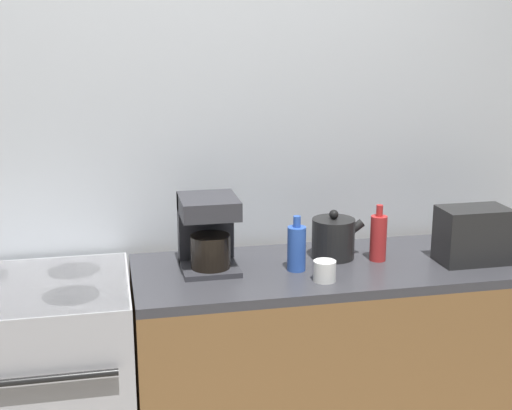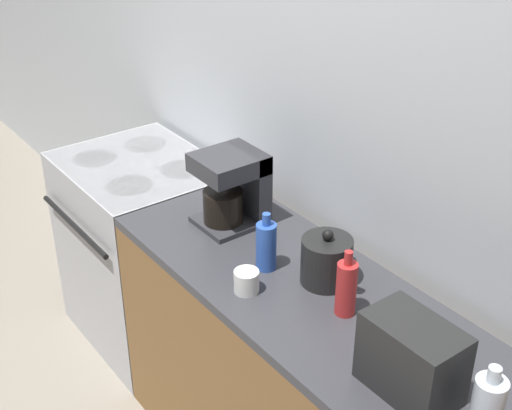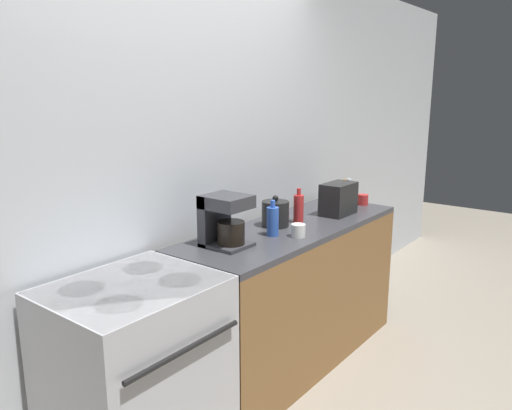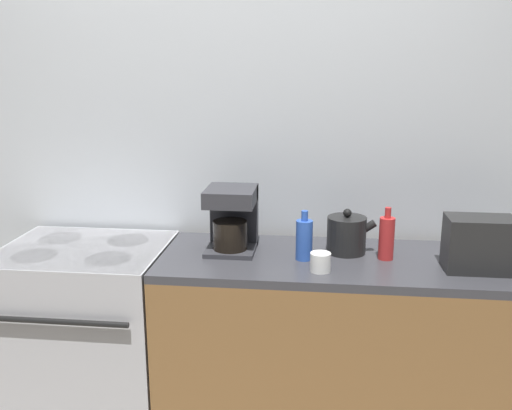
{
  "view_description": "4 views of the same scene",
  "coord_description": "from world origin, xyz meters",
  "px_view_note": "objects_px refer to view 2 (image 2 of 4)",
  "views": [
    {
      "loc": [
        -0.32,
        -2.21,
        1.85
      ],
      "look_at": [
        0.22,
        0.32,
        1.17
      ],
      "focal_mm": 50.0,
      "sensor_mm": 36.0,
      "label": 1
    },
    {
      "loc": [
        1.97,
        -0.98,
        2.3
      ],
      "look_at": [
        0.18,
        0.36,
        1.06
      ],
      "focal_mm": 50.0,
      "sensor_mm": 36.0,
      "label": 2
    },
    {
      "loc": [
        -1.92,
        -1.39,
        1.75
      ],
      "look_at": [
        0.36,
        0.39,
        1.09
      ],
      "focal_mm": 35.0,
      "sensor_mm": 36.0,
      "label": 3
    },
    {
      "loc": [
        0.42,
        -2.03,
        1.75
      ],
      "look_at": [
        0.15,
        0.33,
        1.14
      ],
      "focal_mm": 40.0,
      "sensor_mm": 36.0,
      "label": 4
    }
  ],
  "objects_px": {
    "bottle_blue": "(266,246)",
    "cup_white": "(246,281)",
    "kettle": "(327,260)",
    "bottle_clear": "(487,406)",
    "stove": "(145,249)",
    "coffee_maker": "(234,186)",
    "toaster": "(412,358)",
    "bottle_red": "(346,288)"
  },
  "relations": [
    {
      "from": "bottle_blue",
      "to": "cup_white",
      "type": "xyz_separation_m",
      "value": [
        0.07,
        -0.13,
        -0.05
      ]
    },
    {
      "from": "cup_white",
      "to": "stove",
      "type": "bearing_deg",
      "value": 170.7
    },
    {
      "from": "kettle",
      "to": "coffee_maker",
      "type": "relative_size",
      "value": 0.75
    },
    {
      "from": "stove",
      "to": "toaster",
      "type": "height_order",
      "value": "toaster"
    },
    {
      "from": "bottle_blue",
      "to": "bottle_red",
      "type": "distance_m",
      "value": 0.35
    },
    {
      "from": "bottle_red",
      "to": "toaster",
      "type": "bearing_deg",
      "value": -15.0
    },
    {
      "from": "stove",
      "to": "toaster",
      "type": "distance_m",
      "value": 1.78
    },
    {
      "from": "coffee_maker",
      "to": "bottle_blue",
      "type": "relative_size",
      "value": 1.34
    },
    {
      "from": "kettle",
      "to": "cup_white",
      "type": "bearing_deg",
      "value": -114.69
    },
    {
      "from": "bottle_red",
      "to": "cup_white",
      "type": "xyz_separation_m",
      "value": [
        -0.27,
        -0.18,
        -0.06
      ]
    },
    {
      "from": "bottle_clear",
      "to": "cup_white",
      "type": "height_order",
      "value": "bottle_clear"
    },
    {
      "from": "toaster",
      "to": "coffee_maker",
      "type": "distance_m",
      "value": 1.03
    },
    {
      "from": "kettle",
      "to": "bottle_red",
      "type": "relative_size",
      "value": 0.95
    },
    {
      "from": "bottle_clear",
      "to": "cup_white",
      "type": "bearing_deg",
      "value": -171.89
    },
    {
      "from": "bottle_blue",
      "to": "coffee_maker",
      "type": "bearing_deg",
      "value": 163.44
    },
    {
      "from": "stove",
      "to": "bottle_clear",
      "type": "distance_m",
      "value": 1.99
    },
    {
      "from": "bottle_blue",
      "to": "bottle_clear",
      "type": "xyz_separation_m",
      "value": [
        0.91,
        -0.01,
        0.0
      ]
    },
    {
      "from": "coffee_maker",
      "to": "bottle_blue",
      "type": "height_order",
      "value": "coffee_maker"
    },
    {
      "from": "kettle",
      "to": "bottle_red",
      "type": "bearing_deg",
      "value": -22.04
    },
    {
      "from": "kettle",
      "to": "bottle_clear",
      "type": "xyz_separation_m",
      "value": [
        0.73,
        -0.12,
        0.01
      ]
    },
    {
      "from": "coffee_maker",
      "to": "bottle_clear",
      "type": "xyz_separation_m",
      "value": [
        1.24,
        -0.11,
        -0.06
      ]
    },
    {
      "from": "coffee_maker",
      "to": "bottle_clear",
      "type": "distance_m",
      "value": 1.24
    },
    {
      "from": "coffee_maker",
      "to": "bottle_red",
      "type": "xyz_separation_m",
      "value": [
        0.67,
        -0.05,
        -0.06
      ]
    },
    {
      "from": "kettle",
      "to": "bottle_clear",
      "type": "height_order",
      "value": "bottle_clear"
    },
    {
      "from": "bottle_blue",
      "to": "bottle_red",
      "type": "bearing_deg",
      "value": 7.47
    },
    {
      "from": "stove",
      "to": "bottle_red",
      "type": "xyz_separation_m",
      "value": [
        1.34,
        0.0,
        0.55
      ]
    },
    {
      "from": "kettle",
      "to": "cup_white",
      "type": "relative_size",
      "value": 2.58
    },
    {
      "from": "bottle_blue",
      "to": "cup_white",
      "type": "height_order",
      "value": "bottle_blue"
    },
    {
      "from": "toaster",
      "to": "coffee_maker",
      "type": "bearing_deg",
      "value": 171.91
    },
    {
      "from": "toaster",
      "to": "bottle_red",
      "type": "distance_m",
      "value": 0.36
    },
    {
      "from": "kettle",
      "to": "cup_white",
      "type": "distance_m",
      "value": 0.27
    },
    {
      "from": "kettle",
      "to": "bottle_clear",
      "type": "distance_m",
      "value": 0.74
    },
    {
      "from": "coffee_maker",
      "to": "cup_white",
      "type": "height_order",
      "value": "coffee_maker"
    },
    {
      "from": "stove",
      "to": "bottle_red",
      "type": "bearing_deg",
      "value": 0.18
    },
    {
      "from": "bottle_blue",
      "to": "toaster",
      "type": "bearing_deg",
      "value": -4.03
    },
    {
      "from": "coffee_maker",
      "to": "bottle_red",
      "type": "distance_m",
      "value": 0.67
    },
    {
      "from": "bottle_blue",
      "to": "cup_white",
      "type": "bearing_deg",
      "value": -62.27
    },
    {
      "from": "kettle",
      "to": "coffee_maker",
      "type": "height_order",
      "value": "coffee_maker"
    },
    {
      "from": "stove",
      "to": "coffee_maker",
      "type": "distance_m",
      "value": 0.9
    },
    {
      "from": "stove",
      "to": "bottle_blue",
      "type": "height_order",
      "value": "bottle_blue"
    },
    {
      "from": "cup_white",
      "to": "bottle_clear",
      "type": "bearing_deg",
      "value": 8.11
    },
    {
      "from": "bottle_red",
      "to": "cup_white",
      "type": "height_order",
      "value": "bottle_red"
    }
  ]
}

